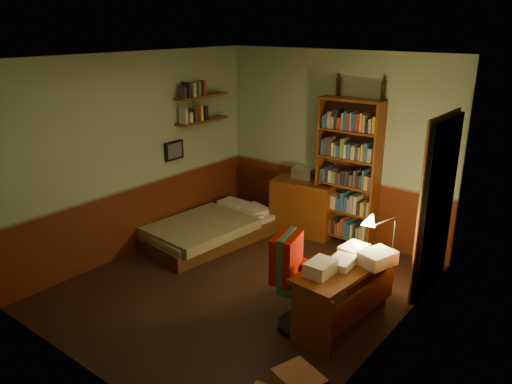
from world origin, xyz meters
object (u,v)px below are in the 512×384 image
Objects in this scene: dresser at (303,207)px; mini_stereo at (303,173)px; desk_lamp at (395,230)px; office_chair at (305,279)px; desk at (342,295)px; bookshelf at (347,173)px; bed at (210,222)px.

mini_stereo is at bearing 118.86° from dresser.
dresser is 2.20m from desk_lamp.
desk_lamp reaches higher than office_chair.
desk is 0.46m from office_chair.
mini_stereo is 0.58× the size of desk_lamp.
desk_lamp is 1.10m from office_chair.
bookshelf is at bearing 94.20° from office_chair.
desk_lamp is at bearing 5.73° from bed.
bed is 0.91× the size of bookshelf.
mini_stereo reaches higher than desk.
office_chair is (1.43, -2.16, -0.32)m from mini_stereo.
desk_lamp is (1.93, -1.24, 0.03)m from mini_stereo.
desk is at bearing 38.26° from office_chair.
dresser reaches higher than bed.
dresser is 2.44m from office_chair.
dresser is 0.88m from bookshelf.
desk is at bearing -58.21° from mini_stereo.
office_chair reaches higher than desk.
bed is at bearing 141.71° from office_chair.
desk_lamp is (1.20, -1.20, -0.10)m from bookshelf.
bookshelf is at bearing 122.91° from desk.
bookshelf reaches higher than desk_lamp.
bookshelf is (1.50, 1.13, 0.73)m from bed.
bookshelf reaches higher than desk.
office_chair is at bearing -74.00° from bookshelf.
desk is (1.68, -1.84, -0.55)m from mini_stereo.
dresser is at bearing 57.34° from bed.
desk is at bearing -100.93° from desk_lamp.
desk is at bearing -64.54° from bookshelf.
bed is 1.52× the size of desk.
bed is 6.12× the size of mini_stereo.
office_chair is (-0.49, -0.92, -0.35)m from desk_lamp.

